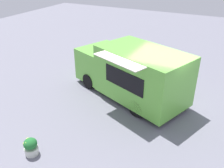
{
  "coord_description": "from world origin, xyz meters",
  "views": [
    {
      "loc": [
        8.96,
        2.13,
        5.74
      ],
      "look_at": [
        1.22,
        -1.77,
        1.19
      ],
      "focal_mm": 38.86,
      "sensor_mm": 36.0,
      "label": 1
    }
  ],
  "objects": [
    {
      "name": "ground_plane",
      "position": [
        0.0,
        0.0,
        0.0
      ],
      "size": [
        40.0,
        40.0,
        0.0
      ],
      "primitive_type": "plane",
      "color": "slate"
    },
    {
      "name": "food_truck",
      "position": [
        -0.19,
        -1.52,
        1.13
      ],
      "size": [
        4.32,
        5.92,
        2.37
      ],
      "color": "#67BA41",
      "rests_on": "ground_plane"
    },
    {
      "name": "person_customer",
      "position": [
        -3.61,
        -4.52,
        0.38
      ],
      "size": [
        0.66,
        0.79,
        0.92
      ],
      "color": "#726559",
      "rests_on": "ground_plane"
    },
    {
      "name": "planter_flowering_far",
      "position": [
        4.79,
        -2.92,
        0.3
      ],
      "size": [
        0.46,
        0.46,
        0.61
      ],
      "color": "silver",
      "rests_on": "ground_plane"
    }
  ]
}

